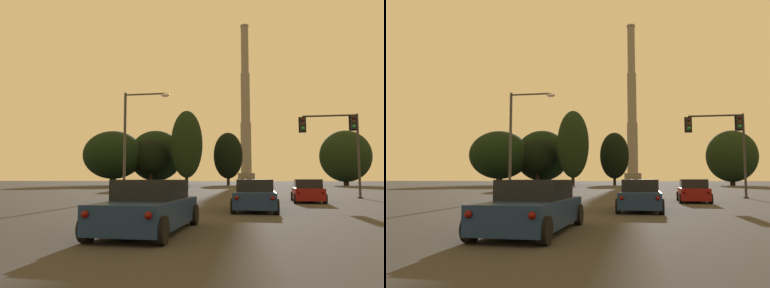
% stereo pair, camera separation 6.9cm
% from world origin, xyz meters
% --- Properties ---
extents(sedan_center_lane_second, '(2.05, 4.73, 1.43)m').
position_xyz_m(sedan_center_lane_second, '(0.04, 16.72, 0.67)').
color(sedan_center_lane_second, navy).
rests_on(sedan_center_lane_second, ground_plane).
extents(sedan_left_lane_third, '(2.12, 4.75, 1.43)m').
position_xyz_m(sedan_left_lane_third, '(-2.85, 9.02, 0.67)').
color(sedan_left_lane_third, navy).
rests_on(sedan_left_lane_third, ground_plane).
extents(hatchback_right_lane_front, '(2.08, 4.17, 1.44)m').
position_xyz_m(hatchback_right_lane_front, '(3.33, 23.57, 0.66)').
color(hatchback_right_lane_front, maroon).
rests_on(hatchback_right_lane_front, ground_plane).
extents(traffic_light_overhead_right, '(4.55, 0.50, 6.46)m').
position_xyz_m(traffic_light_overhead_right, '(6.51, 29.04, 4.90)').
color(traffic_light_overhead_right, '#2D2D30').
rests_on(traffic_light_overhead_right, ground_plane).
extents(street_lamp, '(3.45, 0.36, 7.82)m').
position_xyz_m(street_lamp, '(-8.73, 25.04, 4.88)').
color(street_lamp, '#38383A').
rests_on(street_lamp, ground_plane).
extents(smokestack, '(6.42, 6.42, 61.91)m').
position_xyz_m(smokestack, '(-2.70, 142.75, 24.21)').
color(smokestack, slate).
rests_on(smokestack, ground_plane).
extents(treeline_center_right, '(13.24, 11.92, 13.34)m').
position_xyz_m(treeline_center_right, '(-23.62, 87.86, 7.16)').
color(treeline_center_right, black).
rests_on(treeline_center_right, ground_plane).
extents(treeline_far_left, '(11.15, 10.04, 12.34)m').
position_xyz_m(treeline_far_left, '(20.29, 86.80, 6.57)').
color(treeline_far_left, black).
rests_on(treeline_far_left, ground_plane).
extents(treeline_left_mid, '(13.89, 12.50, 12.51)m').
position_xyz_m(treeline_left_mid, '(-31.87, 80.82, 6.99)').
color(treeline_left_mid, black).
rests_on(treeline_left_mid, ground_plane).
extents(treeline_far_right, '(7.06, 6.36, 16.72)m').
position_xyz_m(treeline_far_right, '(-14.59, 80.40, 9.21)').
color(treeline_far_right, black).
rests_on(treeline_far_right, ground_plane).
extents(treeline_right_mid, '(9.33, 8.40, 10.91)m').
position_xyz_m(treeline_right_mid, '(-23.39, 82.77, 6.70)').
color(treeline_right_mid, black).
rests_on(treeline_right_mid, ground_plane).
extents(treeline_center_left, '(7.04, 6.34, 12.79)m').
position_xyz_m(treeline_center_left, '(-6.07, 89.89, 7.16)').
color(treeline_center_left, black).
rests_on(treeline_center_left, ground_plane).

